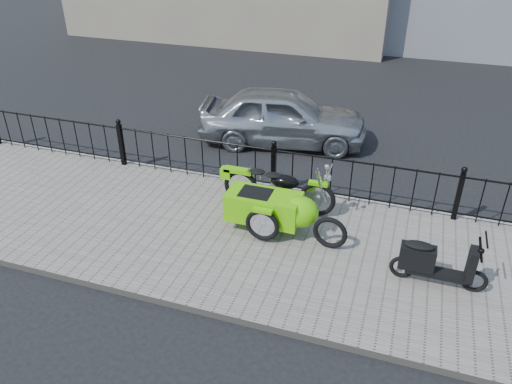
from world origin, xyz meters
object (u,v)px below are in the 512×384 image
(motorcycle_sidecar, at_px, (276,204))
(spare_tire, at_px, (330,233))
(sedan_car, at_px, (283,116))
(scooter, at_px, (433,263))

(motorcycle_sidecar, relative_size, spare_tire, 3.80)
(motorcycle_sidecar, height_order, sedan_car, sedan_car)
(scooter, xyz_separation_m, spare_tire, (-1.65, 0.41, -0.08))
(motorcycle_sidecar, xyz_separation_m, sedan_car, (-0.96, 3.83, 0.10))
(sedan_car, bearing_deg, spare_tire, -164.56)
(motorcycle_sidecar, relative_size, scooter, 1.58)
(sedan_car, bearing_deg, scooter, -151.66)
(spare_tire, distance_m, sedan_car, 4.62)
(scooter, bearing_deg, motorcycle_sidecar, 164.90)
(spare_tire, bearing_deg, sedan_car, 115.83)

